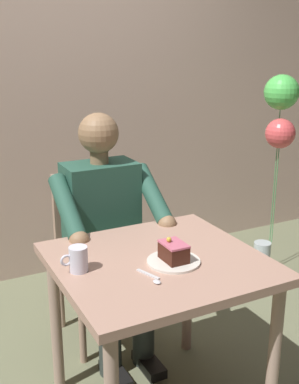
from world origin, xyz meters
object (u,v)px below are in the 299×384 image
chair (96,248)px  coffee_cup (78,259)px  dessert_spoon (153,278)px  seated_person (107,233)px  dining_table (158,282)px  balloon_display (278,131)px  cake_slice (174,251)px

chair → coffee_cup: 0.80m
coffee_cup → dessert_spoon: bearing=139.8°
chair → seated_person: 0.23m
seated_person → coffee_cup: (0.32, 0.50, 0.14)m
dining_table → balloon_display: bearing=-147.7°
cake_slice → balloon_display: size_ratio=0.09×
cake_slice → balloon_display: bearing=-145.2°
seated_person → cake_slice: bearing=93.4°
cake_slice → balloon_display: (-1.31, -0.91, 0.23)m
dining_table → cake_slice: cake_slice is taller
seated_person → cake_slice: 0.62m
seated_person → balloon_display: (-1.34, -0.30, 0.36)m
dessert_spoon → chair: bearing=-96.7°
dining_table → balloon_display: (-1.34, -0.85, 0.38)m
seated_person → cake_slice: seated_person is taller
dessert_spoon → balloon_display: bearing=-145.4°
seated_person → coffee_cup: seated_person is taller
coffee_cup → balloon_display: balloon_display is taller
chair → dessert_spoon: size_ratio=6.30×
dining_table → balloon_display: balloon_display is taller
dining_table → dessert_spoon: bearing=55.0°
chair → dessert_spoon: (0.10, 0.86, 0.24)m
dessert_spoon → coffee_cup: bearing=-40.2°
coffee_cup → dessert_spoon: coffee_cup is taller
dining_table → chair: bearing=-90.0°
chair → coffee_cup: (0.32, 0.68, 0.29)m
chair → cake_slice: size_ratio=7.67×
cake_slice → dessert_spoon: (0.14, 0.09, -0.04)m
dining_table → seated_person: bearing=-90.0°
cake_slice → coffee_cup: cake_slice is taller
cake_slice → seated_person: bearing=-86.6°
dessert_spoon → dining_table: bearing=-125.0°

